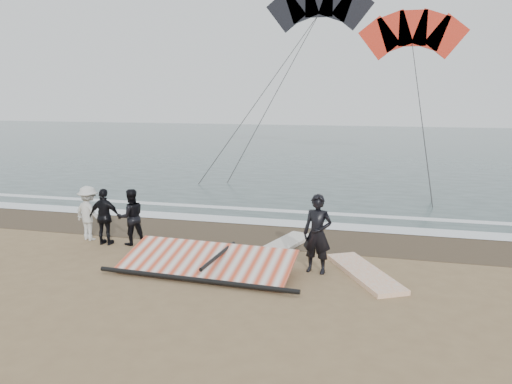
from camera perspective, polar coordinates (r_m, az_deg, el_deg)
ground at (r=10.87m, az=0.06°, el=-11.48°), size 120.00×120.00×0.00m
sea at (r=43.00m, az=11.00°, el=5.29°), size 120.00×54.00×0.02m
wet_sand at (r=15.03m, az=4.30°, el=-5.05°), size 120.00×2.80×0.01m
foam_near at (r=16.35m, az=5.17°, el=-3.66°), size 120.00×0.90×0.01m
foam_far at (r=17.98m, az=6.04°, el=-2.32°), size 120.00×0.45×0.01m
man_main at (r=11.87m, az=7.03°, el=-4.77°), size 0.77×0.58×1.89m
board_white at (r=12.13m, az=12.29°, el=-9.01°), size 1.99×2.76×0.11m
board_cream at (r=13.98m, az=3.12°, el=-6.07°), size 1.40×2.66×0.11m
trio_cluster at (r=14.82m, az=-16.73°, el=-2.56°), size 2.47×1.03×1.60m
sail_rig at (r=12.18m, az=-5.73°, el=-8.02°), size 4.81×2.08×0.52m
kite_red at (r=31.33m, az=17.45°, el=16.49°), size 6.71×6.11×13.92m
kite_dark at (r=32.77m, az=7.16°, el=19.95°), size 7.36×5.33×14.39m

